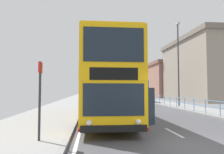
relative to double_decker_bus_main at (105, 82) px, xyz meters
name	(u,v)px	position (x,y,z in m)	size (l,w,h in m)	color
ground	(184,149)	(1.95, -6.64, -2.23)	(15.80, 140.00, 0.20)	#48484D
double_decker_bus_main	(105,82)	(0.00, 0.00, 0.00)	(3.19, 10.91, 4.32)	#F4B20F
background_bus_far_lane	(131,91)	(5.41, 20.02, -0.62)	(2.73, 10.92, 2.98)	navy
pedestrian_railing_far_kerb	(159,98)	(7.12, 11.53, -1.47)	(0.05, 33.86, 0.97)	#598CC6
bus_stop_sign_near	(40,92)	(-2.50, -5.58, -0.51)	(0.08, 0.44, 2.61)	#2D2D33
street_lamp_far_side	(178,58)	(8.05, 8.12, 2.78)	(0.28, 0.60, 8.57)	#38383D
bare_tree_far_00	(137,81)	(8.89, 32.17, 1.36)	(2.93, 2.59, 7.54)	brown
background_building_00	(176,80)	(19.71, 37.38, 1.75)	(14.20, 16.62, 7.96)	#936656
background_building_01	(219,69)	(20.38, 20.87, 2.89)	(14.11, 17.36, 10.25)	gray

